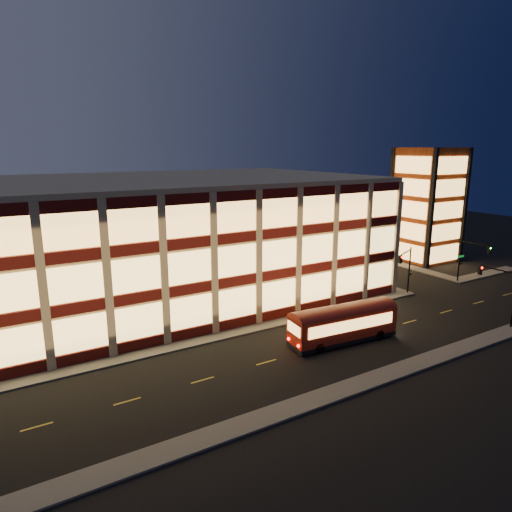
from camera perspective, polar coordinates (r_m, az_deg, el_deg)
ground at (r=45.84m, az=-0.64°, el=-9.69°), size 200.00×200.00×0.00m
sidewalk_office_south at (r=45.31m, az=-4.62°, el=-9.92°), size 54.00×2.00×0.15m
sidewalk_office_east at (r=71.67m, az=8.32°, el=-1.21°), size 2.00×30.00×0.15m
sidewalk_tower_south at (r=74.06m, az=26.65°, el=-2.05°), size 14.00×2.00×0.15m
sidewalk_tower_west at (r=78.96m, az=14.50°, el=-0.14°), size 2.00×30.00×0.15m
sidewalk_near at (r=36.37m, az=10.27°, el=-16.32°), size 100.00×2.00×0.15m
office_building at (r=57.38m, az=-11.84°, el=2.34°), size 50.45×30.45×14.50m
stair_tower at (r=78.59m, az=20.58°, el=5.99°), size 8.60×8.60×18.00m
traffic_signal_far at (r=58.58m, az=18.28°, el=-0.98°), size 3.79×1.87×6.00m
traffic_signal_right at (r=66.95m, az=25.17°, el=0.15°), size 1.20×4.37×6.00m
traffic_signal_near at (r=53.37m, az=28.36°, el=-3.29°), size 0.32×4.45×6.00m
trolley_bus at (r=44.14m, az=10.84°, el=-8.05°), size 10.93×3.65×3.63m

